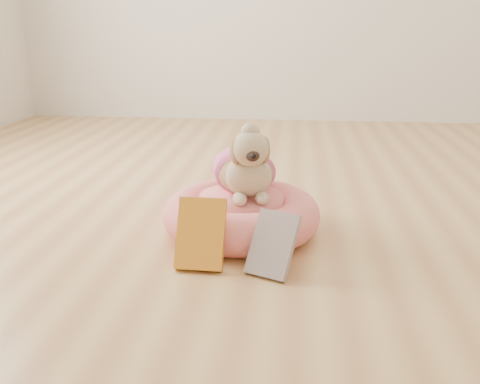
# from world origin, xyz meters

# --- Properties ---
(floor) EXTENTS (4.50, 4.50, 0.00)m
(floor) POSITION_xyz_m (0.00, 0.00, 0.00)
(floor) COLOR #BA824D
(floor) RESTS_ON ground
(pet_bed) EXTENTS (0.56, 0.56, 0.14)m
(pet_bed) POSITION_xyz_m (-0.05, -0.14, 0.07)
(pet_bed) COLOR #EA5B73
(pet_bed) RESTS_ON floor
(dog) EXTENTS (0.34, 0.43, 0.28)m
(dog) POSITION_xyz_m (-0.04, -0.12, 0.28)
(dog) COLOR brown
(dog) RESTS_ON pet_bed
(book_yellow) EXTENTS (0.15, 0.14, 0.21)m
(book_yellow) POSITION_xyz_m (-0.15, -0.42, 0.10)
(book_yellow) COLOR gold
(book_yellow) RESTS_ON floor
(book_white) EXTENTS (0.17, 0.17, 0.18)m
(book_white) POSITION_xyz_m (0.07, -0.44, 0.09)
(book_white) COLOR white
(book_white) RESTS_ON floor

